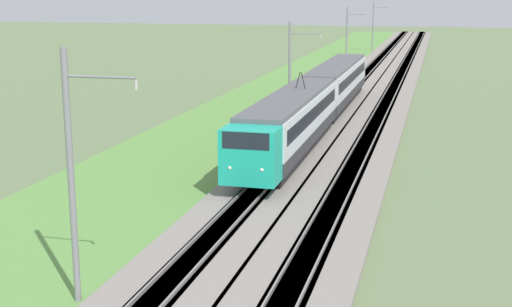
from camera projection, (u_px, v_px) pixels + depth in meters
The scene contains 10 objects.
ballast_main at pixel (337, 106), 64.28m from camera, with size 240.00×4.40×0.30m.
ballast_adjacent at pixel (384, 108), 63.25m from camera, with size 240.00×4.40×0.30m.
track_main at pixel (337, 106), 64.28m from camera, with size 240.00×1.57×0.45m.
track_adjacent at pixel (384, 108), 63.25m from camera, with size 240.00×1.57×0.45m.
grass_verge at pixel (260, 104), 66.03m from camera, with size 240.00×9.96×0.12m.
passenger_train at pixel (318, 98), 53.79m from camera, with size 40.93×2.95×5.10m.
catenary_mast_near at pixel (73, 177), 23.05m from camera, with size 0.22×2.56×8.63m.
catenary_mast_mid at pixel (290, 71), 55.83m from camera, with size 0.22×2.56×7.97m.
catenary_mast_far at pixel (347, 40), 88.50m from camera, with size 0.22×2.56×8.32m.
catenary_mast_distant at pixel (373, 26), 121.20m from camera, with size 0.22×2.56×8.39m.
Camera 1 is at (-13.42, -8.80, 10.35)m, focal length 50.00 mm.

